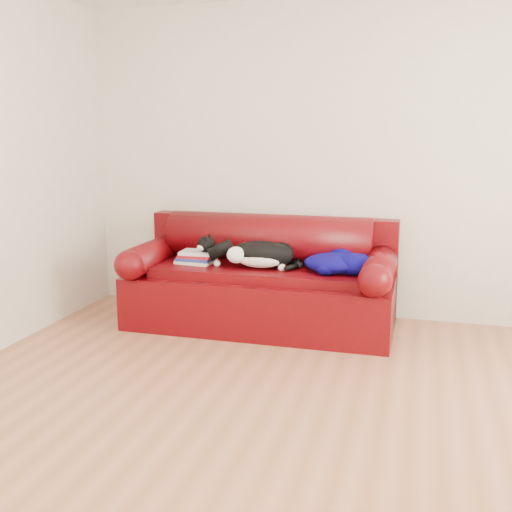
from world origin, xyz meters
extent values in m
plane|color=#925C3A|center=(0.00, 0.00, 0.00)|extent=(4.50, 4.50, 0.00)
cube|color=beige|center=(0.00, 2.00, 1.30)|extent=(4.50, 0.02, 2.60)
cube|color=beige|center=(0.00, -2.00, 1.30)|extent=(4.50, 0.02, 2.60)
cube|color=#380204|center=(-0.59, 1.50, 0.21)|extent=(2.10, 0.90, 0.42)
cube|color=#380204|center=(-0.59, 1.45, 0.45)|extent=(1.66, 0.62, 0.10)
cylinder|color=black|center=(-1.52, 1.17, 0.03)|extent=(0.06, 0.06, 0.05)
cylinder|color=black|center=(0.34, 1.17, 0.03)|extent=(0.06, 0.06, 0.05)
cylinder|color=black|center=(-1.52, 1.83, 0.03)|extent=(0.06, 0.06, 0.05)
cylinder|color=black|center=(0.34, 1.83, 0.03)|extent=(0.06, 0.06, 0.05)
cube|color=#380204|center=(-0.59, 1.86, 0.42)|extent=(2.10, 0.18, 0.85)
cylinder|color=#380204|center=(-0.59, 1.75, 0.68)|extent=(1.70, 0.40, 0.40)
cylinder|color=#380204|center=(-1.52, 1.50, 0.54)|extent=(0.24, 0.88, 0.24)
sphere|color=#380204|center=(-1.52, 1.06, 0.54)|extent=(0.24, 0.24, 0.24)
cylinder|color=#380204|center=(0.34, 1.50, 0.54)|extent=(0.24, 0.88, 0.24)
sphere|color=#380204|center=(0.34, 1.06, 0.54)|extent=(0.24, 0.24, 0.24)
cube|color=beige|center=(-1.11, 1.45, 0.51)|extent=(0.31, 0.25, 0.02)
cube|color=white|center=(-1.11, 1.45, 0.51)|extent=(0.30, 0.24, 0.02)
cube|color=navy|center=(-1.11, 1.45, 0.54)|extent=(0.29, 0.23, 0.02)
cube|color=white|center=(-1.11, 1.45, 0.54)|extent=(0.28, 0.22, 0.02)
cube|color=#A2121A|center=(-1.11, 1.45, 0.56)|extent=(0.27, 0.21, 0.02)
cube|color=white|center=(-1.11, 1.45, 0.56)|extent=(0.26, 0.20, 0.02)
cube|color=silver|center=(-1.11, 1.45, 0.59)|extent=(0.28, 0.22, 0.02)
cube|color=white|center=(-1.11, 1.45, 0.59)|extent=(0.26, 0.20, 0.02)
ellipsoid|color=black|center=(-0.57, 1.42, 0.61)|extent=(0.58, 0.45, 0.21)
ellipsoid|color=white|center=(-0.56, 1.36, 0.57)|extent=(0.39, 0.28, 0.13)
ellipsoid|color=white|center=(-0.74, 1.32, 0.61)|extent=(0.18, 0.18, 0.13)
ellipsoid|color=black|center=(-0.42, 1.49, 0.59)|extent=(0.27, 0.27, 0.18)
ellipsoid|color=black|center=(-0.88, 1.30, 0.67)|extent=(0.19, 0.18, 0.13)
ellipsoid|color=white|center=(-0.90, 1.26, 0.66)|extent=(0.09, 0.08, 0.05)
sphere|color=#BF7272|center=(-0.91, 1.25, 0.66)|extent=(0.02, 0.02, 0.02)
cone|color=black|center=(-0.85, 1.27, 0.73)|extent=(0.07, 0.07, 0.06)
cone|color=black|center=(-0.87, 1.34, 0.73)|extent=(0.07, 0.07, 0.06)
cylinder|color=black|center=(-0.31, 1.50, 0.53)|extent=(0.16, 0.15, 0.05)
sphere|color=white|center=(-0.77, 1.28, 0.52)|extent=(0.05, 0.05, 0.05)
sphere|color=white|center=(-0.39, 1.36, 0.52)|extent=(0.05, 0.05, 0.05)
ellipsoid|color=#05024A|center=(0.01, 1.44, 0.57)|extent=(0.46, 0.42, 0.15)
ellipsoid|color=#05024A|center=(0.16, 1.39, 0.58)|extent=(0.28, 0.24, 0.17)
ellipsoid|color=#05024A|center=(-0.11, 1.51, 0.56)|extent=(0.28, 0.32, 0.11)
ellipsoid|color=#05024A|center=(0.04, 1.57, 0.58)|extent=(0.24, 0.19, 0.17)
ellipsoid|color=#05024A|center=(-0.03, 1.33, 0.55)|extent=(0.18, 0.19, 0.11)
ellipsoid|color=silver|center=(0.09, 1.36, 0.59)|extent=(0.20, 0.07, 0.05)
camera|label=1|loc=(0.63, -3.00, 1.54)|focal=42.00mm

